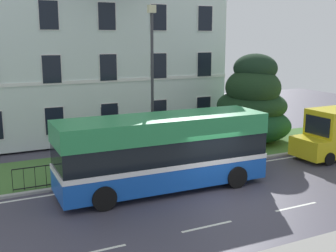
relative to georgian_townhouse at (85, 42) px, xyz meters
The scene contains 7 objects.
ground_plane 16.15m from the georgian_townhouse, 85.20° to the right, with size 60.00×56.00×0.18m.
georgian_townhouse is the anchor object (origin of this frame).
iron_verge_railing 12.64m from the georgian_townhouse, 90.00° to the right, with size 12.82×0.04×0.97m.
evergreen_tree 12.16m from the georgian_townhouse, 45.80° to the right, with size 5.04×5.04×5.43m.
single_decker_bus 14.23m from the georgian_townhouse, 92.12° to the right, with size 9.09×2.83×3.18m.
street_lamp_post 10.78m from the georgian_townhouse, 88.38° to the right, with size 0.36×0.24×7.76m.
litter_bin 12.83m from the georgian_townhouse, 108.52° to the right, with size 0.52×0.52×1.05m.
Camera 1 is at (-9.26, -13.53, 6.41)m, focal length 45.65 mm.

